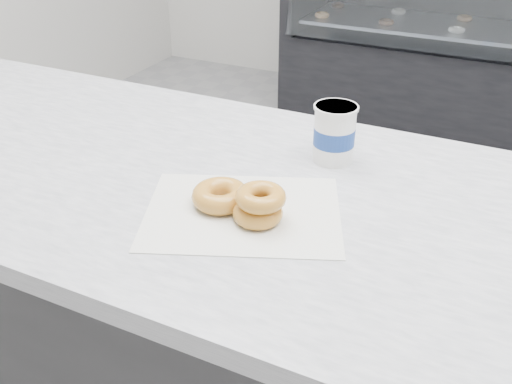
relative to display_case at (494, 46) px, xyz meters
The scene contains 6 objects.
ground 2.18m from the display_case, 90.00° to the right, with size 5.00×5.00×0.00m, color gray.
display_case is the anchor object (origin of this frame).
wax_paper 2.85m from the display_case, 94.24° to the right, with size 0.34×0.26×0.00m, color silver.
donut_single 2.85m from the display_case, 95.21° to the right, with size 0.10×0.10×0.04m, color gold.
donut_stack 2.86m from the display_case, 93.48° to the right, with size 0.12×0.12×0.06m.
coffee_cup 2.59m from the display_case, 93.00° to the right, with size 0.10×0.10×0.12m.
Camera 1 is at (0.18, -1.44, 1.44)m, focal length 40.00 mm.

